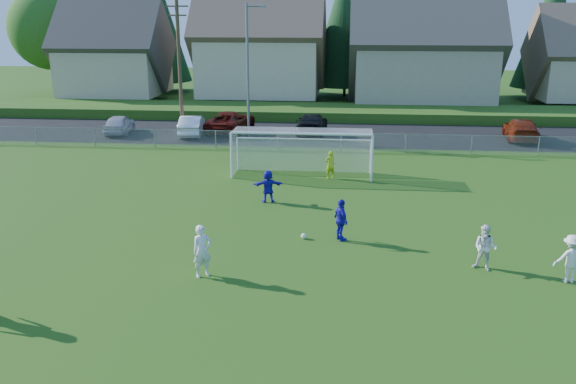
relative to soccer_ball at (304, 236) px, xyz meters
name	(u,v)px	position (x,y,z in m)	size (l,w,h in m)	color
ground	(261,317)	(-0.76, -6.42, -0.11)	(160.00, 160.00, 0.00)	#193D0C
asphalt_lot	(314,134)	(-0.76, 21.08, -0.10)	(60.00, 60.00, 0.00)	black
grass_embankment	(319,112)	(-0.76, 28.58, 0.29)	(70.00, 6.00, 0.80)	#1E420F
soccer_ball	(304,236)	(0.00, 0.00, 0.00)	(0.22, 0.22, 0.22)	white
player_white_a	(202,251)	(-3.08, -3.78, 0.78)	(0.65, 0.42, 1.77)	white
player_white_b	(485,248)	(6.30, -2.35, 0.68)	(0.77, 0.60, 1.59)	white
player_white_c	(571,259)	(8.84, -3.09, 0.70)	(1.05, 0.60, 1.62)	white
player_blue_a	(341,220)	(1.42, -0.02, 0.71)	(0.96, 0.40, 1.64)	#1A12A9
player_blue_b	(268,186)	(-1.97, 4.59, 0.65)	(1.41, 0.45, 1.52)	#1A12A9
goalkeeper	(330,165)	(0.74, 9.08, 0.62)	(0.53, 0.35, 1.47)	#ACCA17
car_a	(119,124)	(-14.76, 19.99, 0.57)	(1.60, 3.98, 1.36)	#B5B6BD
car_b	(192,125)	(-9.38, 19.82, 0.59)	(1.49, 4.26, 1.40)	white
car_c	(231,121)	(-6.87, 21.34, 0.65)	(2.52, 5.46, 1.52)	#571009
car_d	(312,124)	(-0.93, 21.28, 0.60)	(2.00, 4.93, 1.43)	black
car_g	(521,129)	(13.42, 20.36, 0.61)	(2.02, 4.98, 1.44)	maroon
soccer_goal	(303,145)	(-0.76, 9.63, 1.52)	(7.42, 1.90, 2.50)	white
chainlink_fence	(309,141)	(-0.76, 15.58, 0.52)	(52.06, 0.06, 1.20)	gray
streetlight	(248,67)	(-5.21, 19.58, 4.73)	(1.38, 0.18, 9.00)	slate
utility_pole	(179,61)	(-10.26, 20.58, 5.04)	(1.60, 0.26, 10.00)	#473321
houses_row	(346,24)	(1.21, 36.04, 7.22)	(53.90, 11.45, 13.27)	tan
tree_row	(337,27)	(0.28, 42.32, 6.80)	(65.98, 12.36, 13.80)	#382616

